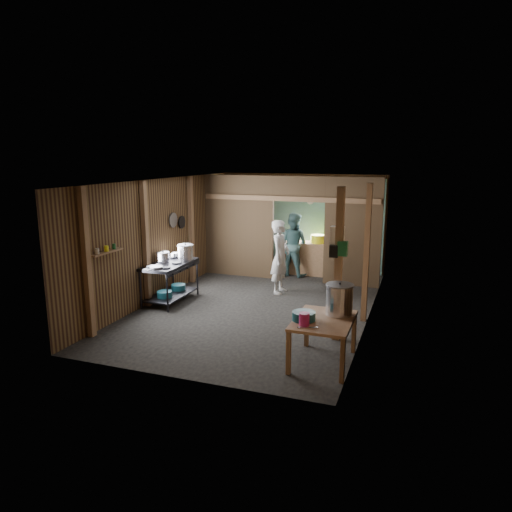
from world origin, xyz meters
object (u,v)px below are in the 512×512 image
at_px(gas_range, 170,282).
at_px(yellow_tub, 318,239).
at_px(prep_table, 323,341).
at_px(pink_bucket, 304,319).
at_px(stock_pot, 339,300).
at_px(stove_pot_large, 186,253).
at_px(cook, 280,257).

bearing_deg(gas_range, yellow_tub, 53.66).
relative_size(gas_range, yellow_tub, 3.80).
xyz_separation_m(prep_table, pink_bucket, (-0.22, -0.33, 0.44)).
bearing_deg(gas_range, stock_pot, -22.56).
relative_size(stove_pot_large, stock_pot, 0.71).
distance_m(prep_table, stock_pot, 0.67).
bearing_deg(stock_pot, cook, 121.47).
height_order(stove_pot_large, cook, cook).
height_order(gas_range, yellow_tub, yellow_tub).
bearing_deg(yellow_tub, stock_pot, -74.00).
xyz_separation_m(stock_pot, pink_bucket, (-0.39, -0.63, -0.14)).
relative_size(gas_range, cook, 0.86).
bearing_deg(pink_bucket, cook, 111.84).
distance_m(gas_range, pink_bucket, 4.16).
xyz_separation_m(pink_bucket, cook, (-1.47, 3.67, 0.05)).
relative_size(stove_pot_large, pink_bucket, 1.97).
distance_m(yellow_tub, cook, 1.97).
bearing_deg(pink_bucket, yellow_tub, 100.44).
xyz_separation_m(pink_bucket, yellow_tub, (-1.03, 5.59, 0.17)).
bearing_deg(yellow_tub, pink_bucket, -79.56).
bearing_deg(stove_pot_large, pink_bucket, -38.56).
bearing_deg(pink_bucket, stock_pot, 57.99).
height_order(prep_table, pink_bucket, pink_bucket).
distance_m(prep_table, yellow_tub, 5.44).
distance_m(stove_pot_large, pink_bucket, 4.25).
bearing_deg(yellow_tub, cook, -103.04).
distance_m(pink_bucket, cook, 3.96).
xyz_separation_m(prep_table, cook, (-1.69, 3.34, 0.49)).
xyz_separation_m(stove_pot_large, stock_pot, (3.71, -2.02, -0.08)).
distance_m(prep_table, pink_bucket, 0.59).
height_order(gas_range, stock_pot, stock_pot).
distance_m(gas_range, stove_pot_large, 0.73).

